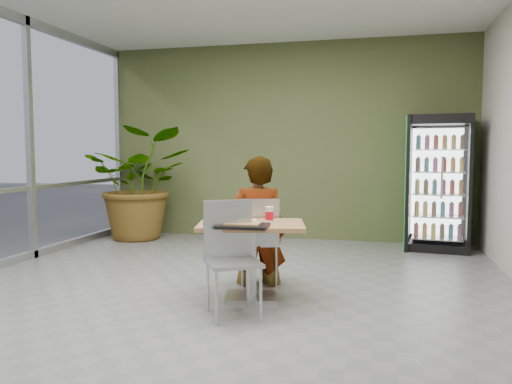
# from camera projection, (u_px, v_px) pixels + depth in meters

# --- Properties ---
(ground) EXTENTS (7.00, 7.00, 0.00)m
(ground) POSITION_uv_depth(u_px,v_px,m) (218.00, 297.00, 4.92)
(ground) COLOR slate
(ground) RESTS_ON ground
(room_envelope) EXTENTS (6.00, 7.00, 3.20)m
(room_envelope) POSITION_uv_depth(u_px,v_px,m) (216.00, 135.00, 4.79)
(room_envelope) COLOR beige
(room_envelope) RESTS_ON ground
(dining_table) EXTENTS (1.13, 0.90, 0.75)m
(dining_table) POSITION_uv_depth(u_px,v_px,m) (251.00, 245.00, 4.82)
(dining_table) COLOR #AE744A
(dining_table) RESTS_ON ground
(chair_far) EXTENTS (0.52, 0.52, 0.94)m
(chair_far) POSITION_uv_depth(u_px,v_px,m) (259.00, 234.00, 5.33)
(chair_far) COLOR #AFB1B4
(chair_far) RESTS_ON ground
(chair_near) EXTENTS (0.61, 0.61, 1.00)m
(chair_near) POSITION_uv_depth(u_px,v_px,m) (231.00, 248.00, 4.41)
(chair_near) COLOR #AFB1B4
(chair_near) RESTS_ON ground
(seated_woman) EXTENTS (0.71, 0.56, 1.69)m
(seated_woman) POSITION_uv_depth(u_px,v_px,m) (257.00, 234.00, 5.38)
(seated_woman) COLOR black
(seated_woman) RESTS_ON ground
(pizza_plate) EXTENTS (0.27, 0.21, 0.03)m
(pizza_plate) POSITION_uv_depth(u_px,v_px,m) (250.00, 220.00, 4.89)
(pizza_plate) COLOR white
(pizza_plate) RESTS_ON dining_table
(soda_cup) EXTENTS (0.09, 0.09, 0.16)m
(soda_cup) POSITION_uv_depth(u_px,v_px,m) (269.00, 215.00, 4.82)
(soda_cup) COLOR white
(soda_cup) RESTS_ON dining_table
(napkin_stack) EXTENTS (0.19, 0.19, 0.02)m
(napkin_stack) POSITION_uv_depth(u_px,v_px,m) (212.00, 223.00, 4.73)
(napkin_stack) COLOR white
(napkin_stack) RESTS_ON dining_table
(cafeteria_tray) EXTENTS (0.48, 0.36, 0.03)m
(cafeteria_tray) POSITION_uv_depth(u_px,v_px,m) (243.00, 226.00, 4.52)
(cafeteria_tray) COLOR black
(cafeteria_tray) RESTS_ON dining_table
(beverage_fridge) EXTENTS (0.97, 0.78, 1.96)m
(beverage_fridge) POSITION_uv_depth(u_px,v_px,m) (438.00, 183.00, 7.25)
(beverage_fridge) COLOR black
(beverage_fridge) RESTS_ON ground
(potted_plant) EXTENTS (2.02, 1.89, 1.83)m
(potted_plant) POSITION_uv_depth(u_px,v_px,m) (141.00, 183.00, 8.20)
(potted_plant) COLOR #2C6428
(potted_plant) RESTS_ON ground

